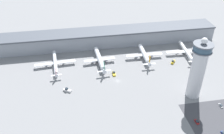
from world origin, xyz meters
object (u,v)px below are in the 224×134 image
at_px(airplane_gate_bravo, 100,59).
at_px(service_truck_baggage, 67,90).
at_px(airplane_gate_charlie, 144,55).
at_px(airplane_gate_delta, 186,51).
at_px(service_truck_catering, 173,62).
at_px(car_red_hatchback, 197,122).
at_px(car_black_suv, 223,134).
at_px(control_tower, 198,69).
at_px(service_truck_fuel, 114,73).
at_px(airplane_gate_alpha, 55,63).
at_px(car_grey_coupe, 221,106).

relative_size(airplane_gate_bravo, service_truck_baggage, 6.04).
distance_m(airplane_gate_charlie, airplane_gate_delta, 45.06).
relative_size(service_truck_catering, car_red_hatchback, 1.40).
height_order(car_black_suv, car_red_hatchback, car_black_suv).
bearing_deg(service_truck_catering, car_black_suv, -89.59).
relative_size(airplane_gate_charlie, car_black_suv, 8.30).
xyz_separation_m(airplane_gate_bravo, airplane_gate_charlie, (46.06, 1.53, -0.03)).
bearing_deg(service_truck_baggage, car_red_hatchback, -29.45).
distance_m(airplane_gate_delta, car_black_suv, 107.10).
height_order(service_truck_catering, car_black_suv, service_truck_catering).
distance_m(airplane_gate_bravo, car_red_hatchback, 108.75).
bearing_deg(service_truck_baggage, car_black_suv, -31.88).
relative_size(control_tower, service_truck_fuel, 7.44).
xyz_separation_m(airplane_gate_bravo, airplane_gate_delta, (91.12, 1.07, -0.31)).
bearing_deg(car_red_hatchback, control_tower, 71.39).
bearing_deg(airplane_gate_bravo, service_truck_fuel, -63.35).
height_order(control_tower, airplane_gate_alpha, control_tower).
height_order(airplane_gate_bravo, service_truck_catering, airplane_gate_bravo).
height_order(control_tower, car_black_suv, control_tower).
xyz_separation_m(airplane_gate_charlie, service_truck_catering, (26.11, -12.92, -3.36)).
distance_m(airplane_gate_alpha, service_truck_baggage, 41.90).
relative_size(airplane_gate_alpha, service_truck_fuel, 6.22).
xyz_separation_m(control_tower, airplane_gate_bravo, (-69.69, 60.95, -21.54)).
bearing_deg(service_truck_catering, airplane_gate_delta, 33.34).
bearing_deg(car_red_hatchback, service_truck_catering, 81.02).
relative_size(airplane_gate_alpha, car_grey_coupe, 9.59).
bearing_deg(airplane_gate_bravo, car_black_suv, -55.10).
distance_m(airplane_gate_charlie, service_truck_catering, 29.32).
relative_size(airplane_gate_delta, service_truck_catering, 6.38).
bearing_deg(car_black_suv, airplane_gate_alpha, 137.57).
relative_size(service_truck_baggage, car_grey_coupe, 1.60).
height_order(airplane_gate_delta, car_grey_coupe, airplane_gate_delta).
xyz_separation_m(control_tower, car_black_suv, (3.15, -43.44, -25.43)).
distance_m(airplane_gate_charlie, service_truck_fuel, 42.21).
bearing_deg(airplane_gate_bravo, control_tower, -41.18).
relative_size(airplane_gate_bravo, service_truck_catering, 6.75).
bearing_deg(control_tower, airplane_gate_delta, 70.94).
distance_m(service_truck_catering, car_red_hatchback, 80.47).
bearing_deg(service_truck_catering, airplane_gate_bravo, 171.03).
distance_m(control_tower, airplane_gate_bravo, 95.06).
bearing_deg(service_truck_fuel, airplane_gate_charlie, 32.26).
bearing_deg(airplane_gate_alpha, car_red_hatchback, -42.00).
height_order(airplane_gate_charlie, service_truck_baggage, airplane_gate_charlie).
bearing_deg(service_truck_fuel, airplane_gate_alpha, 157.10).
relative_size(control_tower, car_red_hatchback, 11.18).
xyz_separation_m(airplane_gate_bravo, car_grey_coupe, (85.90, -77.94, -3.89)).
xyz_separation_m(airplane_gate_bravo, car_red_hatchback, (59.61, -90.88, -3.90)).
bearing_deg(airplane_gate_bravo, airplane_gate_charlie, 1.90).
xyz_separation_m(airplane_gate_bravo, service_truck_catering, (72.17, -11.39, -3.39)).
xyz_separation_m(airplane_gate_alpha, airplane_gate_charlie, (89.43, -0.30, 0.53)).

